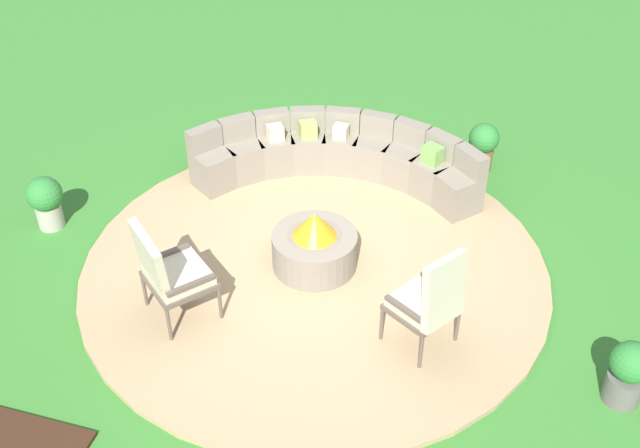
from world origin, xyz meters
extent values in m
plane|color=#387A2D|center=(0.00, 0.00, 0.00)|extent=(24.00, 24.00, 0.00)
cylinder|color=tan|center=(0.00, 0.00, 0.03)|extent=(4.91, 4.91, 0.06)
cylinder|color=gray|center=(0.00, 0.00, 0.25)|extent=(0.89, 0.89, 0.39)
cylinder|color=black|center=(0.00, 0.00, 0.42)|extent=(0.58, 0.58, 0.06)
cone|color=orange|center=(0.00, 0.00, 0.59)|extent=(0.46, 0.46, 0.28)
cube|color=gray|center=(1.29, 1.41, 0.29)|extent=(0.61, 0.61, 0.46)
cube|color=gray|center=(1.39, 1.52, 0.66)|extent=(0.42, 0.40, 0.28)
cube|color=gray|center=(0.96, 1.66, 0.29)|extent=(0.59, 0.60, 0.46)
cube|color=gray|center=(1.03, 1.78, 0.66)|extent=(0.44, 0.35, 0.28)
cube|color=gray|center=(0.59, 1.82, 0.29)|extent=(0.54, 0.56, 0.46)
cube|color=gray|center=(0.63, 1.96, 0.66)|extent=(0.45, 0.28, 0.28)
cube|color=gray|center=(0.19, 1.91, 0.29)|extent=(0.46, 0.49, 0.46)
cube|color=gray|center=(0.20, 2.05, 0.66)|extent=(0.43, 0.20, 0.28)
cube|color=gray|center=(-0.23, 1.90, 0.29)|extent=(0.47, 0.50, 0.46)
cube|color=gray|center=(-0.24, 2.05, 0.66)|extent=(0.44, 0.21, 0.28)
cube|color=gray|center=(-0.62, 1.81, 0.29)|extent=(0.54, 0.56, 0.46)
cube|color=gray|center=(-0.67, 1.95, 0.66)|extent=(0.45, 0.29, 0.28)
cube|color=gray|center=(-1.00, 1.64, 0.29)|extent=(0.59, 0.60, 0.46)
cube|color=gray|center=(-1.07, 1.76, 0.66)|extent=(0.44, 0.35, 0.28)
cube|color=gray|center=(-1.32, 1.39, 0.29)|extent=(0.61, 0.61, 0.46)
cube|color=gray|center=(-1.42, 1.49, 0.66)|extent=(0.41, 0.41, 0.28)
cube|color=gray|center=(-1.59, 1.07, 0.29)|extent=(0.61, 0.60, 0.46)
cube|color=gray|center=(-1.71, 1.15, 0.66)|extent=(0.37, 0.44, 0.28)
cube|color=beige|center=(-0.22, 1.85, 0.61)|extent=(0.17, 0.15, 0.17)
cube|color=#93B756|center=(-0.61, 1.76, 0.62)|extent=(0.26, 0.25, 0.20)
cube|color=beige|center=(-0.97, 1.59, 0.62)|extent=(0.24, 0.24, 0.19)
cube|color=#70A34C|center=(0.94, 1.61, 0.63)|extent=(0.27, 0.25, 0.21)
cylinder|color=brown|center=(-1.08, -0.65, 0.25)|extent=(0.04, 0.04, 0.38)
cylinder|color=brown|center=(-0.64, -1.02, 0.25)|extent=(0.04, 0.04, 0.38)
cylinder|color=brown|center=(-1.42, -1.06, 0.25)|extent=(0.04, 0.04, 0.38)
cylinder|color=brown|center=(-0.99, -1.43, 0.25)|extent=(0.04, 0.04, 0.38)
cube|color=brown|center=(-1.03, -1.04, 0.47)|extent=(0.83, 0.83, 0.05)
cube|color=beige|center=(-1.03, -1.04, 0.54)|extent=(0.76, 0.76, 0.09)
cube|color=beige|center=(-1.19, -1.23, 0.81)|extent=(0.49, 0.52, 0.72)
cube|color=brown|center=(-1.24, -0.87, 0.60)|extent=(0.35, 0.40, 0.04)
cube|color=brown|center=(-0.82, -1.22, 0.60)|extent=(0.35, 0.40, 0.04)
cylinder|color=brown|center=(0.91, -0.86, 0.25)|extent=(0.04, 0.04, 0.38)
cylinder|color=brown|center=(1.17, -0.43, 0.25)|extent=(0.04, 0.04, 0.38)
cylinder|color=brown|center=(1.32, -1.12, 0.25)|extent=(0.04, 0.04, 0.38)
cylinder|color=brown|center=(1.59, -0.68, 0.25)|extent=(0.04, 0.04, 0.38)
cube|color=brown|center=(1.25, -0.77, 0.47)|extent=(0.73, 0.74, 0.05)
cube|color=beige|center=(1.25, -0.77, 0.54)|extent=(0.67, 0.68, 0.09)
cube|color=beige|center=(1.44, -0.89, 0.81)|extent=(0.38, 0.56, 0.69)
cube|color=brown|center=(1.12, -0.98, 0.60)|extent=(0.41, 0.27, 0.04)
cube|color=brown|center=(1.38, -0.56, 0.60)|extent=(0.41, 0.27, 0.04)
cylinder|color=#605B56|center=(3.07, -0.93, 0.14)|extent=(0.32, 0.32, 0.29)
sphere|color=#2D7A33|center=(3.07, -0.93, 0.46)|extent=(0.37, 0.37, 0.37)
cylinder|color=brown|center=(1.46, 2.46, 0.15)|extent=(0.27, 0.27, 0.30)
sphere|color=#2D7A33|center=(1.46, 2.46, 0.45)|extent=(0.38, 0.38, 0.38)
sphere|color=#DB337A|center=(1.50, 2.46, 0.51)|extent=(0.12, 0.12, 0.12)
cylinder|color=#A89E8E|center=(-3.10, -0.12, 0.14)|extent=(0.29, 0.29, 0.28)
sphere|color=#2D7A33|center=(-3.10, -0.12, 0.44)|extent=(0.40, 0.40, 0.40)
camera|label=1|loc=(1.77, -5.85, 5.23)|focal=42.36mm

